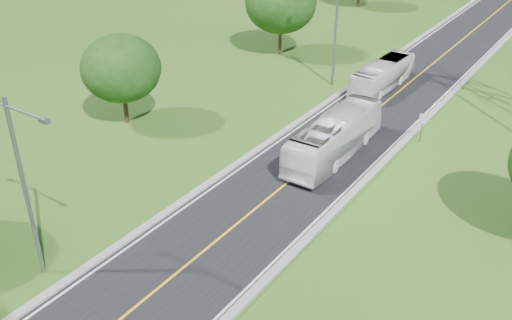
% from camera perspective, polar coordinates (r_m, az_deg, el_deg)
% --- Properties ---
extents(ground, '(260.00, 260.00, 0.00)m').
position_cam_1_polar(ground, '(66.54, 18.35, 9.99)').
color(ground, '#254A15').
rests_on(ground, ground).
extents(road, '(8.00, 150.00, 0.06)m').
position_cam_1_polar(road, '(72.10, 19.84, 11.16)').
color(road, black).
rests_on(road, ground).
extents(curb_left, '(0.50, 150.00, 0.22)m').
position_cam_1_polar(curb_left, '(73.18, 16.63, 11.97)').
color(curb_left, gray).
rests_on(curb_left, ground).
extents(curb_right, '(0.50, 150.00, 0.22)m').
position_cam_1_polar(curb_right, '(71.21, 23.13, 10.42)').
color(curb_right, gray).
rests_on(curb_right, ground).
extents(speed_limit_sign, '(0.55, 0.09, 2.40)m').
position_cam_1_polar(speed_limit_sign, '(44.80, 16.30, 3.54)').
color(speed_limit_sign, slate).
rests_on(speed_limit_sign, ground).
extents(streetlight_near_left, '(5.90, 0.25, 10.00)m').
position_cam_1_polar(streetlight_near_left, '(29.77, -22.37, -1.44)').
color(streetlight_near_left, slate).
rests_on(streetlight_near_left, ground).
extents(streetlight_mid_left, '(5.90, 0.25, 10.00)m').
position_cam_1_polar(streetlight_mid_left, '(53.39, 8.00, 13.43)').
color(streetlight_mid_left, slate).
rests_on(streetlight_mid_left, ground).
extents(tree_lb, '(6.30, 6.30, 7.33)m').
position_cam_1_polar(tree_lb, '(46.46, -13.35, 8.91)').
color(tree_lb, black).
rests_on(tree_lb, ground).
extents(tree_lc, '(7.56, 7.56, 8.79)m').
position_cam_1_polar(tree_lc, '(61.96, 2.50, 15.45)').
color(tree_lc, black).
rests_on(tree_lc, ground).
extents(bus_outbound, '(2.74, 11.18, 3.11)m').
position_cam_1_polar(bus_outbound, '(41.31, 7.87, 2.31)').
color(bus_outbound, white).
rests_on(bus_outbound, road).
extents(bus_inbound, '(2.59, 9.67, 2.67)m').
position_cam_1_polar(bus_inbound, '(54.48, 12.55, 8.30)').
color(bus_inbound, white).
rests_on(bus_inbound, road).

